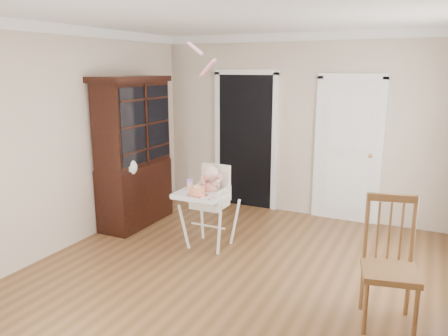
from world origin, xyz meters
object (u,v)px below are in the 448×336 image
at_px(sippy_cup, 190,184).
at_px(dining_chair, 390,267).
at_px(cake, 197,191).
at_px(china_cabinet, 134,152).
at_px(high_chair, 209,197).

relative_size(sippy_cup, dining_chair, 0.15).
relative_size(cake, china_cabinet, 0.12).
bearing_deg(high_chair, china_cabinet, 168.53).
bearing_deg(sippy_cup, china_cabinet, 161.17).
bearing_deg(sippy_cup, dining_chair, -17.08).
distance_m(sippy_cup, dining_chair, 2.54).
height_order(cake, sippy_cup, sippy_cup).
relative_size(high_chair, sippy_cup, 6.02).
distance_m(high_chair, sippy_cup, 0.29).
xyz_separation_m(cake, sippy_cup, (-0.20, 0.18, 0.02)).
bearing_deg(cake, china_cabinet, 157.01).
height_order(high_chair, cake, high_chair).
bearing_deg(high_chair, cake, -95.33).
bearing_deg(cake, sippy_cup, 138.48).
distance_m(high_chair, cake, 0.30).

